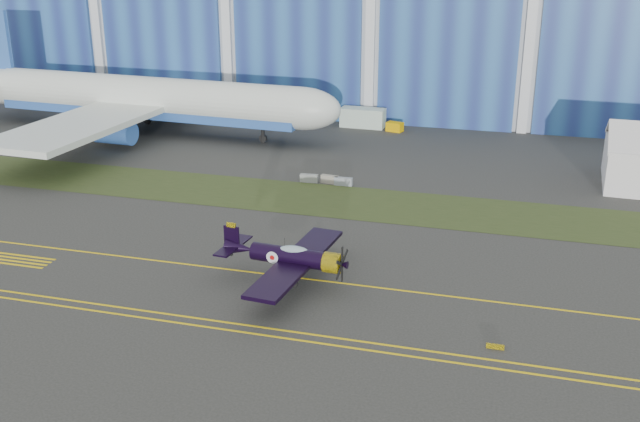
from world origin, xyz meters
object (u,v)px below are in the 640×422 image
(jetliner, at_px, (143,53))
(shipping_container, at_px, (363,118))
(warbird, at_px, (289,256))
(tug, at_px, (395,127))

(jetliner, distance_m, shipping_container, 32.04)
(jetliner, xyz_separation_m, shipping_container, (28.49, 11.00, -9.69))
(warbird, bearing_deg, tug, 96.20)
(warbird, distance_m, shipping_container, 52.95)
(shipping_container, bearing_deg, jetliner, -156.78)
(warbird, bearing_deg, jetliner, 134.70)
(warbird, height_order, tug, warbird)
(warbird, xyz_separation_m, tug, (-0.96, 51.35, -1.71))
(jetliner, bearing_deg, tug, 19.70)
(jetliner, relative_size, tug, 29.96)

